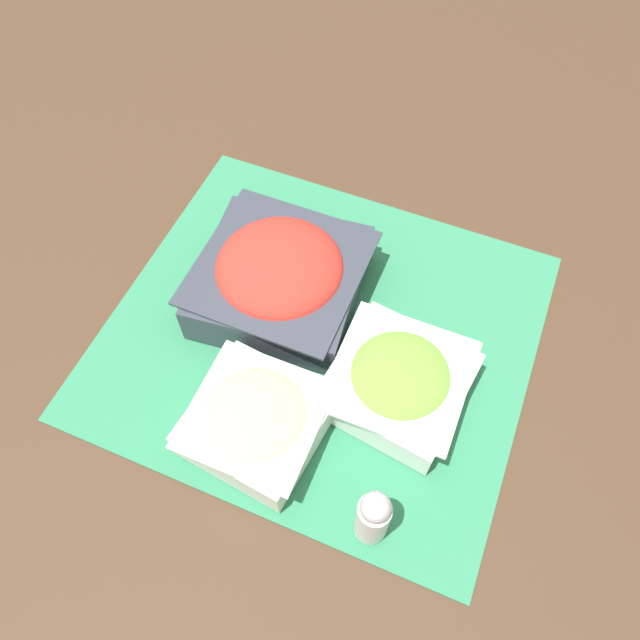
# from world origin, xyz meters

# --- Properties ---
(ground_plane) EXTENTS (3.00, 3.00, 0.00)m
(ground_plane) POSITION_xyz_m (0.00, 0.00, 0.00)
(ground_plane) COLOR #422D1E
(placemat) EXTENTS (0.52, 0.47, 0.00)m
(placemat) POSITION_xyz_m (0.00, 0.00, 0.00)
(placemat) COLOR #2D7A51
(placemat) RESTS_ON ground_plane
(tomato_bowl) EXTENTS (0.22, 0.22, 0.09)m
(tomato_bowl) POSITION_xyz_m (-0.07, 0.03, 0.05)
(tomato_bowl) COLOR #333842
(tomato_bowl) RESTS_ON placemat
(cucumber_bowl) EXTENTS (0.15, 0.15, 0.06)m
(cucumber_bowl) POSITION_xyz_m (-0.01, -0.15, 0.03)
(cucumber_bowl) COLOR silver
(cucumber_bowl) RESTS_ON placemat
(lettuce_bowl) EXTENTS (0.17, 0.17, 0.06)m
(lettuce_bowl) POSITION_xyz_m (0.12, -0.04, 0.03)
(lettuce_bowl) COLOR white
(lettuce_bowl) RESTS_ON placemat
(pepper_shaker) EXTENTS (0.03, 0.03, 0.10)m
(pepper_shaker) POSITION_xyz_m (0.14, -0.20, 0.05)
(pepper_shaker) COLOR silver
(pepper_shaker) RESTS_ON placemat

